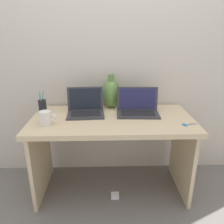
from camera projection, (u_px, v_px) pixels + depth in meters
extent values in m
plane|color=slate|center=(112.00, 188.00, 2.08)|extent=(6.00, 6.00, 0.00)
cube|color=beige|center=(111.00, 53.00, 2.02)|extent=(4.40, 0.04, 2.40)
cube|color=#D1B78C|center=(112.00, 120.00, 1.84)|extent=(1.34, 0.66, 0.04)
cube|color=#D1B78C|center=(41.00, 158.00, 1.95)|extent=(0.03, 0.56, 0.67)
cube|color=#D1B78C|center=(182.00, 156.00, 1.98)|extent=(0.03, 0.56, 0.67)
cube|color=#333338|center=(86.00, 115.00, 1.88)|extent=(0.32, 0.24, 0.01)
cube|color=black|center=(86.00, 114.00, 1.88)|extent=(0.26, 0.15, 0.00)
cube|color=#333338|center=(85.00, 99.00, 1.94)|extent=(0.31, 0.05, 0.21)
cube|color=black|center=(85.00, 99.00, 1.94)|extent=(0.27, 0.04, 0.18)
cube|color=#333338|center=(138.00, 114.00, 1.90)|extent=(0.37, 0.23, 0.01)
cube|color=black|center=(138.00, 113.00, 1.89)|extent=(0.29, 0.14, 0.00)
cube|color=#333338|center=(137.00, 99.00, 1.95)|extent=(0.36, 0.05, 0.21)
cube|color=#23234C|center=(137.00, 99.00, 1.95)|extent=(0.32, 0.04, 0.18)
ellipsoid|color=#5B843D|center=(111.00, 94.00, 2.05)|extent=(0.16, 0.16, 0.26)
cylinder|color=#5B843D|center=(111.00, 78.00, 1.99)|extent=(0.06, 0.06, 0.06)
cylinder|color=white|center=(46.00, 118.00, 1.68)|extent=(0.09, 0.09, 0.11)
torus|color=white|center=(53.00, 117.00, 1.68)|extent=(0.06, 0.01, 0.06)
cylinder|color=black|center=(42.00, 106.00, 1.97)|extent=(0.07, 0.07, 0.10)
cylinder|color=#4CA566|center=(43.00, 99.00, 1.96)|extent=(0.03, 0.02, 0.16)
cylinder|color=orange|center=(40.00, 100.00, 1.95)|extent=(0.01, 0.02, 0.15)
cylinder|color=#338CBF|center=(41.00, 100.00, 1.94)|extent=(0.02, 0.01, 0.15)
cylinder|color=#D83359|center=(40.00, 100.00, 1.95)|extent=(0.02, 0.03, 0.14)
cube|color=#B7B7BC|center=(193.00, 124.00, 1.71)|extent=(0.10, 0.05, 0.00)
cube|color=#B7B7BC|center=(194.00, 124.00, 1.70)|extent=(0.10, 0.03, 0.00)
torus|color=#338CBF|center=(185.00, 125.00, 1.68)|extent=(0.03, 0.03, 0.01)
torus|color=#338CBF|center=(184.00, 125.00, 1.69)|extent=(0.03, 0.04, 0.01)
cube|color=white|center=(115.00, 196.00, 1.96)|extent=(0.07, 0.07, 0.03)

